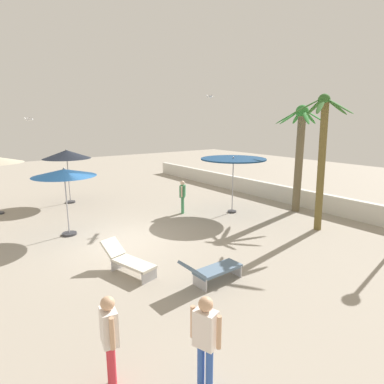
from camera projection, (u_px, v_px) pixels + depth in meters
name	position (u px, v px, depth m)	size (l,w,h in m)	color
ground_plane	(119.00, 240.00, 12.00)	(56.00, 56.00, 0.00)	#9E9384
boundary_wall	(286.00, 194.00, 17.46)	(25.20, 0.30, 0.89)	silver
patio_umbrella_0	(64.00, 174.00, 12.08)	(2.35, 2.35, 2.64)	#333338
patio_umbrella_1	(233.00, 161.00, 15.14)	(3.05, 3.05, 2.70)	#333338
patio_umbrella_3	(67.00, 155.00, 16.95)	(2.46, 2.46, 2.89)	#333338
palm_tree_0	(322.00, 149.00, 12.58)	(2.35, 2.36, 5.35)	brown
palm_tree_1	(300.00, 147.00, 15.27)	(2.54, 2.56, 5.06)	brown
lounge_chair_0	(211.00, 270.00, 8.75)	(0.62, 1.90, 0.84)	#B7B7BC
lounge_chair_1	(128.00, 260.00, 9.40)	(1.96, 1.03, 0.84)	#B7B7BC
guest_0	(183.00, 194.00, 15.31)	(0.43, 0.42, 1.58)	#3F8C59
guest_1	(205.00, 336.00, 5.08)	(0.53, 0.35, 1.71)	#3359B2
guest_2	(109.00, 334.00, 5.19)	(0.55, 0.30, 1.66)	#D8333F
seagull_0	(29.00, 119.00, 13.73)	(1.22, 0.38, 0.14)	white
seagull_1	(210.00, 97.00, 15.72)	(1.00, 0.71, 0.14)	white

